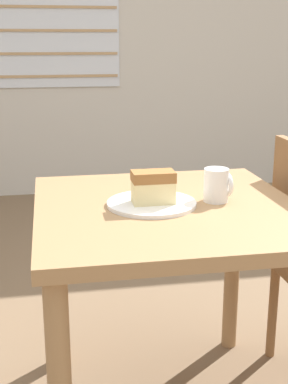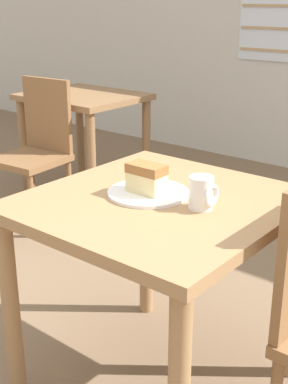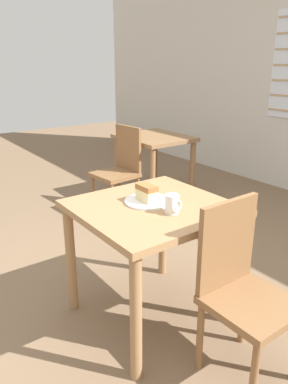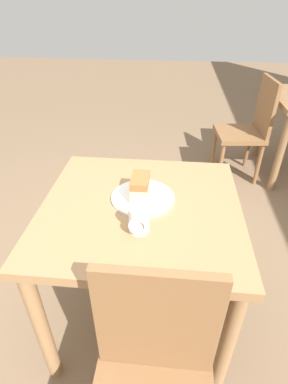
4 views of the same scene
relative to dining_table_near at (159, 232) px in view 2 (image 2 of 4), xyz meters
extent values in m
cube|color=#9E754C|center=(0.00, 0.00, 0.10)|extent=(0.81, 0.84, 0.04)
cylinder|color=#9E754C|center=(-0.35, -0.37, -0.27)|extent=(0.06, 0.06, 0.71)
cylinder|color=#9E754C|center=(-0.35, 0.37, -0.27)|extent=(0.06, 0.06, 0.71)
cube|color=olive|center=(-1.67, 1.30, 0.09)|extent=(0.78, 0.66, 0.04)
cylinder|color=olive|center=(-2.01, 1.02, -0.28)|extent=(0.06, 0.06, 0.70)
cylinder|color=olive|center=(-1.33, 1.02, -0.28)|extent=(0.06, 0.06, 0.70)
cylinder|color=olive|center=(-2.01, 1.58, -0.28)|extent=(0.06, 0.06, 0.70)
cylinder|color=olive|center=(-1.33, 1.58, -0.28)|extent=(0.06, 0.06, 0.70)
cube|color=brown|center=(-1.57, 0.72, -0.21)|extent=(0.43, 0.43, 0.04)
cylinder|color=brown|center=(-1.39, 0.56, -0.43)|extent=(0.04, 0.04, 0.40)
cylinder|color=brown|center=(-1.75, 0.87, -0.43)|extent=(0.04, 0.04, 0.40)
cylinder|color=brown|center=(-1.42, 0.90, -0.43)|extent=(0.04, 0.04, 0.40)
cube|color=brown|center=(-1.59, 0.90, 0.04)|extent=(0.38, 0.06, 0.46)
cylinder|color=white|center=(-0.05, 0.00, 0.13)|extent=(0.27, 0.27, 0.01)
cube|color=beige|center=(-0.05, -0.01, 0.17)|extent=(0.13, 0.07, 0.07)
cube|color=#936033|center=(-0.05, -0.01, 0.22)|extent=(0.13, 0.07, 0.03)
cylinder|color=white|center=(0.15, 0.01, 0.17)|extent=(0.08, 0.08, 0.10)
torus|color=white|center=(0.19, 0.01, 0.17)|extent=(0.01, 0.07, 0.07)
camera|label=1|loc=(-0.35, -1.52, 0.61)|focal=50.00mm
camera|label=2|loc=(1.00, -1.31, 0.75)|focal=50.00mm
camera|label=3|loc=(1.58, -1.22, 0.90)|focal=35.00mm
camera|label=4|loc=(1.00, 0.11, 0.88)|focal=28.00mm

